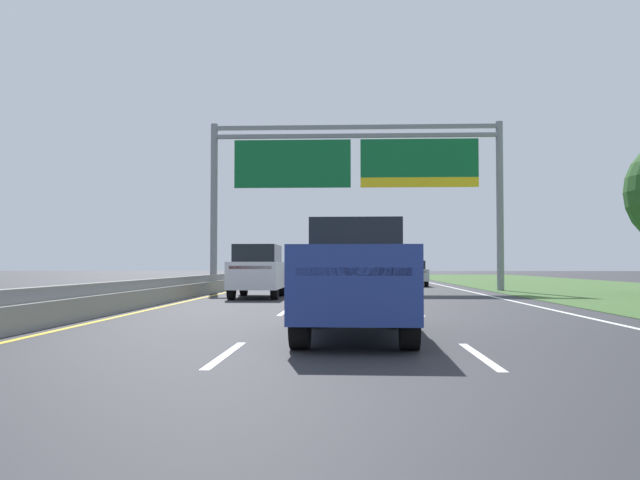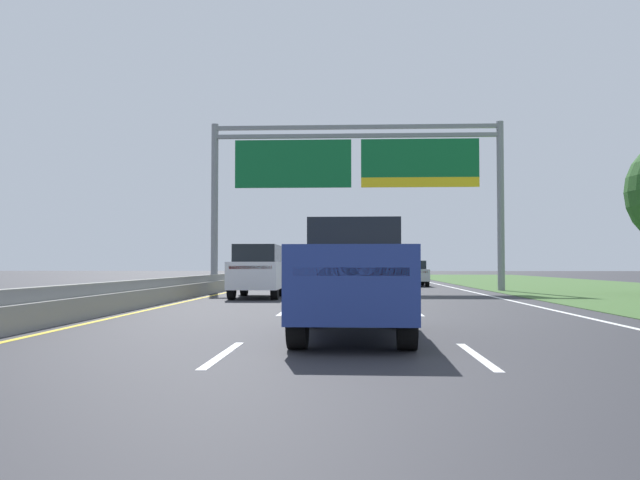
% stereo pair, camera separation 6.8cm
% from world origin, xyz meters
% --- Properties ---
extents(ground_plane, '(220.00, 220.00, 0.00)m').
position_xyz_m(ground_plane, '(0.00, 35.00, 0.00)').
color(ground_plane, '#2B2B30').
extents(lane_striping, '(11.96, 106.00, 0.01)m').
position_xyz_m(lane_striping, '(0.00, 34.54, 0.00)').
color(lane_striping, white).
rests_on(lane_striping, ground).
extents(grass_verge_right, '(14.00, 110.00, 0.02)m').
position_xyz_m(grass_verge_right, '(13.95, 35.00, 0.01)').
color(grass_verge_right, '#3D602D').
rests_on(grass_verge_right, ground).
extents(median_barrier_concrete, '(0.60, 110.00, 0.85)m').
position_xyz_m(median_barrier_concrete, '(-6.60, 35.00, 0.35)').
color(median_barrier_concrete, gray).
rests_on(median_barrier_concrete, ground).
extents(overhead_sign_gantry, '(15.06, 0.42, 8.65)m').
position_xyz_m(overhead_sign_gantry, '(0.30, 35.17, 6.17)').
color(overhead_sign_gantry, gray).
rests_on(overhead_sign_gantry, ground).
extents(pickup_truck_blue, '(2.12, 5.44, 2.20)m').
position_xyz_m(pickup_truck_blue, '(0.09, 13.07, 1.07)').
color(pickup_truck_blue, navy).
rests_on(pickup_truck_blue, ground).
extents(car_white_left_lane_suv, '(1.94, 4.72, 2.11)m').
position_xyz_m(car_white_left_lane_suv, '(-3.68, 27.55, 1.10)').
color(car_white_left_lane_suv, silver).
rests_on(car_white_left_lane_suv, ground).
extents(car_silver_right_lane_sedan, '(1.88, 4.43, 1.57)m').
position_xyz_m(car_silver_right_lane_sedan, '(3.80, 42.73, 0.82)').
color(car_silver_right_lane_sedan, '#B2B5BA').
rests_on(car_silver_right_lane_sedan, ground).
extents(car_navy_left_lane_suv, '(1.99, 4.74, 2.11)m').
position_xyz_m(car_navy_left_lane_suv, '(-3.52, 48.52, 1.10)').
color(car_navy_left_lane_suv, '#161E47').
rests_on(car_navy_left_lane_suv, ground).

